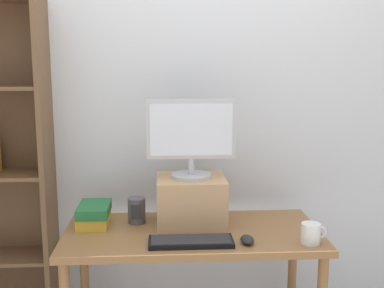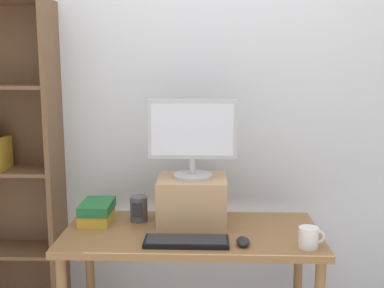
% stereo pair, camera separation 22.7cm
% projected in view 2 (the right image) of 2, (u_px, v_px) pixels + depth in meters
% --- Properties ---
extents(back_wall, '(7.00, 0.08, 2.60)m').
position_uv_depth(back_wall, '(194.00, 110.00, 2.84)').
color(back_wall, silver).
rests_on(back_wall, ground_plane).
extents(desk, '(1.31, 0.62, 0.73)m').
position_uv_depth(desk, '(192.00, 247.00, 2.49)').
color(desk, olive).
rests_on(desk, ground_plane).
extents(bookshelf_unit, '(0.61, 0.28, 1.92)m').
position_uv_depth(bookshelf_unit, '(4.00, 168.00, 2.78)').
color(bookshelf_unit, brown).
rests_on(bookshelf_unit, ground_plane).
extents(riser_box, '(0.36, 0.31, 0.25)m').
position_uv_depth(riser_box, '(192.00, 200.00, 2.56)').
color(riser_box, tan).
rests_on(riser_box, desk).
extents(computer_monitor, '(0.46, 0.21, 0.41)m').
position_uv_depth(computer_monitor, '(192.00, 136.00, 2.50)').
color(computer_monitor, '#B7B7BA').
rests_on(computer_monitor, riser_box).
extents(keyboard, '(0.40, 0.15, 0.02)m').
position_uv_depth(keyboard, '(186.00, 241.00, 2.29)').
color(keyboard, black).
rests_on(keyboard, desk).
extents(computer_mouse, '(0.06, 0.10, 0.04)m').
position_uv_depth(computer_mouse, '(243.00, 241.00, 2.27)').
color(computer_mouse, black).
rests_on(computer_mouse, desk).
extents(book_stack, '(0.16, 0.24, 0.11)m').
position_uv_depth(book_stack, '(97.00, 212.00, 2.59)').
color(book_stack, gold).
rests_on(book_stack, desk).
extents(coffee_mug, '(0.12, 0.09, 0.10)m').
position_uv_depth(coffee_mug, '(309.00, 237.00, 2.24)').
color(coffee_mug, white).
rests_on(coffee_mug, desk).
extents(desk_speaker, '(0.09, 0.10, 0.14)m').
position_uv_depth(desk_speaker, '(139.00, 209.00, 2.61)').
color(desk_speaker, '#4C4C51').
rests_on(desk_speaker, desk).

